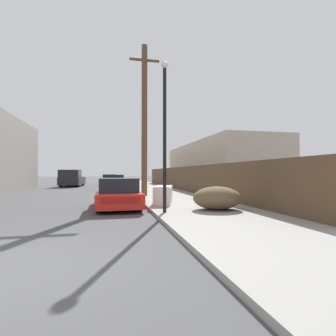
% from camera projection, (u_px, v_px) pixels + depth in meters
% --- Properties ---
extents(sidewalk_curb, '(4.20, 63.00, 0.12)m').
position_uv_depth(sidewalk_curb, '(144.00, 186.00, 27.80)').
color(sidewalk_curb, gray).
rests_on(sidewalk_curb, ground).
extents(discarded_fridge, '(1.21, 1.98, 0.79)m').
position_uv_depth(discarded_fridge, '(163.00, 195.00, 11.57)').
color(discarded_fridge, silver).
rests_on(discarded_fridge, sidewalk_curb).
extents(parked_sports_car_red, '(1.82, 4.10, 1.25)m').
position_uv_depth(parked_sports_car_red, '(118.00, 194.00, 10.95)').
color(parked_sports_car_red, red).
rests_on(parked_sports_car_red, ground).
extents(car_parked_mid, '(1.88, 4.43, 1.31)m').
position_uv_depth(car_parked_mid, '(114.00, 182.00, 23.51)').
color(car_parked_mid, black).
rests_on(car_parked_mid, ground).
extents(car_parked_far, '(2.05, 4.40, 1.30)m').
position_uv_depth(car_parked_far, '(110.00, 180.00, 33.19)').
color(car_parked_far, silver).
rests_on(car_parked_far, ground).
extents(pickup_truck, '(2.27, 5.41, 1.79)m').
position_uv_depth(pickup_truck, '(72.00, 178.00, 28.23)').
color(pickup_truck, '#232328').
rests_on(pickup_truck, ground).
extents(utility_pole, '(1.80, 0.34, 9.06)m').
position_uv_depth(utility_pole, '(144.00, 119.00, 15.70)').
color(utility_pole, brown).
rests_on(utility_pole, sidewalk_curb).
extents(street_lamp, '(0.26, 0.26, 5.21)m').
position_uv_depth(street_lamp, '(165.00, 125.00, 9.00)').
color(street_lamp, black).
rests_on(street_lamp, sidewalk_curb).
extents(brush_pile, '(1.79, 1.51, 0.85)m').
position_uv_depth(brush_pile, '(217.00, 198.00, 9.62)').
color(brush_pile, brown).
rests_on(brush_pile, sidewalk_curb).
extents(wooden_fence, '(0.08, 29.43, 1.83)m').
position_uv_depth(wooden_fence, '(182.00, 178.00, 20.54)').
color(wooden_fence, brown).
rests_on(wooden_fence, sidewalk_curb).
extents(building_right_house, '(6.00, 17.76, 4.51)m').
position_uv_depth(building_right_house, '(216.00, 166.00, 27.73)').
color(building_right_house, beige).
rests_on(building_right_house, ground).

